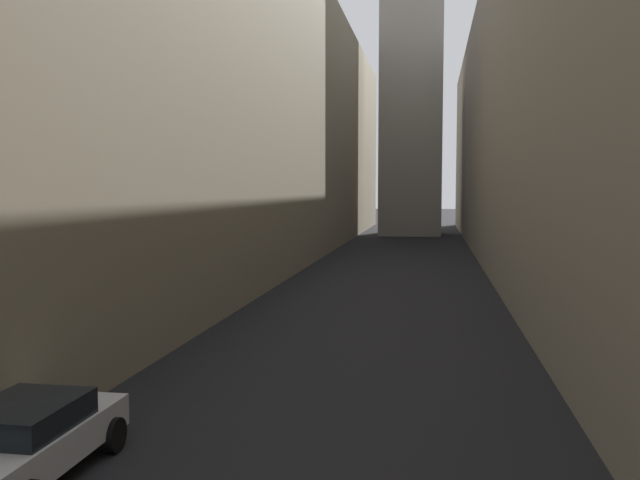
{
  "coord_description": "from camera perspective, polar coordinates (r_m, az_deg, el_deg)",
  "views": [
    {
      "loc": [
        2.36,
        7.62,
        4.99
      ],
      "look_at": [
        0.0,
        22.02,
        3.9
      ],
      "focal_mm": 38.61,
      "sensor_mm": 36.0,
      "label": 1
    }
  ],
  "objects": [
    {
      "name": "ground_plane",
      "position": [
        40.76,
        5.91,
        -2.79
      ],
      "size": [
        264.0,
        264.0,
        0.0
      ],
      "primitive_type": "plane",
      "color": "black"
    },
    {
      "name": "building_block_left",
      "position": [
        45.09,
        -9.68,
        10.82
      ],
      "size": [
        13.25,
        108.0,
        20.36
      ],
      "primitive_type": "cube",
      "color": "gray",
      "rests_on": "ground"
    },
    {
      "name": "building_block_right",
      "position": [
        43.61,
        21.76,
        10.01
      ],
      "size": [
        12.11,
        108.0,
        19.16
      ],
      "primitive_type": "cube",
      "color": "gray",
      "rests_on": "ground"
    },
    {
      "name": "parked_car_left_third",
      "position": [
        13.16,
        -23.04,
        -14.9
      ],
      "size": [
        1.92,
        4.19,
        1.4
      ],
      "rotation": [
        0.0,
        0.0,
        1.57
      ],
      "color": "silver",
      "rests_on": "ground"
    }
  ]
}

